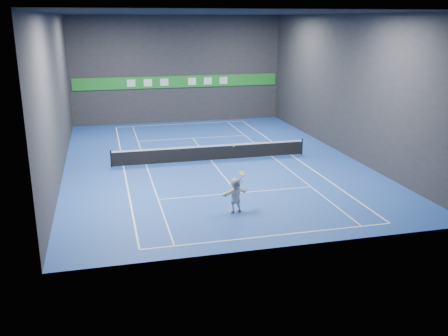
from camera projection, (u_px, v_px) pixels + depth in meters
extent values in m
plane|color=#1C419C|center=(211.00, 161.00, 31.82)|extent=(26.00, 26.00, 0.00)
plane|color=black|center=(210.00, 13.00, 29.25)|extent=(26.00, 26.00, 0.00)
cube|color=#27272A|center=(178.00, 70.00, 42.62)|extent=(18.00, 0.10, 9.00)
cube|color=#27272A|center=(286.00, 136.00, 18.44)|extent=(18.00, 0.10, 9.00)
cube|color=#27272A|center=(57.00, 95.00, 28.46)|extent=(0.10, 26.00, 9.00)
cube|color=#27272A|center=(345.00, 85.00, 32.61)|extent=(0.10, 26.00, 9.00)
cube|color=white|center=(272.00, 236.00, 20.76)|extent=(10.98, 0.08, 0.01)
cube|color=white|center=(181.00, 124.00, 42.88)|extent=(10.98, 0.08, 0.01)
cube|color=white|center=(124.00, 166.00, 30.56)|extent=(0.08, 23.78, 0.01)
cube|color=white|center=(292.00, 155.00, 33.08)|extent=(0.08, 23.78, 0.01)
cube|color=white|center=(146.00, 165.00, 30.88)|extent=(0.06, 23.78, 0.01)
cube|color=white|center=(272.00, 156.00, 32.77)|extent=(0.06, 23.78, 0.01)
cube|color=white|center=(237.00, 193.00, 25.87)|extent=(8.23, 0.06, 0.01)
cube|color=white|center=(193.00, 138.00, 37.77)|extent=(8.23, 0.06, 0.01)
cube|color=white|center=(211.00, 160.00, 31.82)|extent=(0.06, 12.80, 0.01)
imported|color=white|center=(235.00, 195.00, 23.12)|extent=(1.62, 0.96, 1.67)
sphere|color=#C8FB29|center=(234.00, 146.00, 22.46)|extent=(0.06, 0.06, 0.06)
cylinder|color=black|center=(111.00, 159.00, 30.24)|extent=(0.10, 0.10, 1.07)
cylinder|color=black|center=(302.00, 147.00, 33.10)|extent=(0.10, 0.10, 1.07)
cube|color=black|center=(211.00, 153.00, 31.69)|extent=(12.40, 0.03, 0.86)
cube|color=white|center=(211.00, 146.00, 31.55)|extent=(12.40, 0.04, 0.10)
cube|color=#1C8326|center=(178.00, 82.00, 42.86)|extent=(17.64, 0.06, 1.00)
cube|color=silver|center=(131.00, 83.00, 41.88)|extent=(0.70, 0.04, 0.60)
cube|color=white|center=(148.00, 83.00, 42.20)|extent=(0.70, 0.04, 0.60)
cube|color=silver|center=(164.00, 82.00, 42.52)|extent=(0.70, 0.04, 0.60)
cube|color=white|center=(192.00, 81.00, 43.08)|extent=(0.70, 0.04, 0.60)
cube|color=white|center=(208.00, 81.00, 43.40)|extent=(0.70, 0.04, 0.60)
cube|color=silver|center=(223.00, 80.00, 43.72)|extent=(0.70, 0.04, 0.60)
torus|color=red|center=(243.00, 174.00, 22.97)|extent=(0.43, 0.40, 0.21)
cylinder|color=#C2CD48|center=(242.00, 173.00, 22.95)|extent=(0.37, 0.32, 0.20)
cylinder|color=red|center=(241.00, 179.00, 23.02)|extent=(0.07, 0.12, 0.18)
cylinder|color=yellow|center=(242.00, 181.00, 23.04)|extent=(0.05, 0.19, 0.24)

